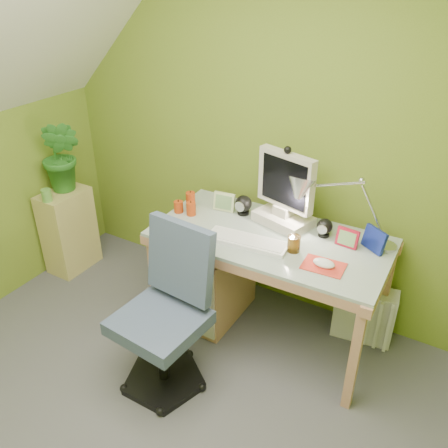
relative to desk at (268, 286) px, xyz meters
The scene contains 19 objects.
wall_back 0.95m from the desk, 116.82° to the left, with size 3.20×0.01×2.40m, color olive.
desk is the anchor object (origin of this frame).
monitor 0.65m from the desk, 90.00° to the left, with size 0.38×0.22×0.51m, color beige, non-canonical shape.
speaker_left 0.54m from the desk, 149.35° to the left, with size 0.11×0.11×0.13m, color black, non-canonical shape.
speaker_right 0.53m from the desk, 30.65° to the left, with size 0.09×0.09×0.11m, color black, non-canonical shape.
keyboard 0.42m from the desk, 119.74° to the right, with size 0.47×0.15×0.02m, color white.
mousepad 0.55m from the desk, 20.22° to the right, with size 0.22×0.16×0.01m, color red.
mouse 0.56m from the desk, 20.22° to the right, with size 0.12×0.07×0.04m, color white.
amber_tumbler 0.46m from the desk, 23.96° to the right, with size 0.07×0.07×0.09m, color #865613.
candle_cluster 0.74m from the desk, behind, with size 0.15×0.13×0.11m, color #B2390F, non-canonical shape.
photo_frame_red 0.61m from the desk, 15.95° to the left, with size 0.13×0.02×0.11m, color #AF122B.
photo_frame_blue 0.73m from the desk, 15.95° to the left, with size 0.15×0.02×0.13m, color navy.
photo_frame_green 0.61m from the desk, 160.71° to the left, with size 0.14×0.02×0.12m, color beige.
desk_lamp 0.83m from the desk, 21.80° to the left, with size 0.56×0.24×0.60m, color #BBBABF, non-canonical shape.
side_ledge 1.67m from the desk, behind, with size 0.24×0.37×0.65m, color tan.
potted_plant 1.74m from the desk, behind, with size 0.30×0.24×0.55m, color #2F7727.
green_cup 1.69m from the desk, behind, with size 0.07×0.07×0.09m, color #68A745.
task_chair 0.76m from the desk, 115.12° to the right, with size 0.51×0.51×0.92m, color #414F6A, non-canonical shape.
radiator 0.65m from the desk, 26.59° to the left, with size 0.37×0.15×0.37m, color silver.
Camera 1 is at (1.19, -1.02, 2.19)m, focal length 38.00 mm.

